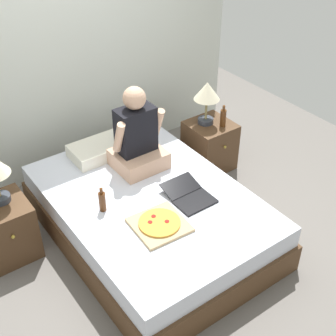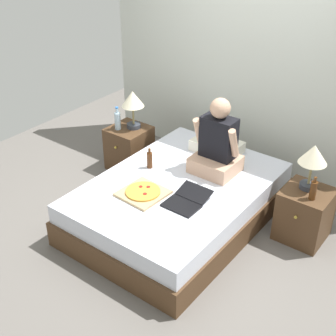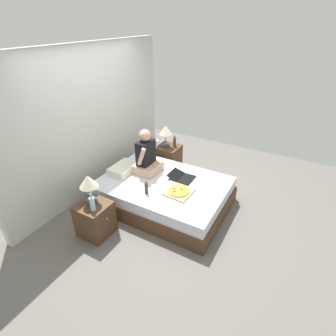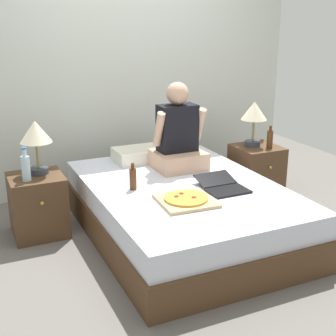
# 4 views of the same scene
# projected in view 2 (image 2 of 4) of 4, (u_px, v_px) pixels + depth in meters

# --- Properties ---
(ground_plane) EXTENTS (5.84, 5.84, 0.00)m
(ground_plane) POSITION_uv_depth(u_px,v_px,m) (178.00, 220.00, 4.78)
(ground_plane) COLOR #66605B
(wall_back) EXTENTS (3.84, 0.12, 2.50)m
(wall_back) POSITION_uv_depth(u_px,v_px,m) (256.00, 66.00, 5.12)
(wall_back) COLOR silver
(wall_back) RESTS_ON ground
(bed) EXTENTS (1.50, 2.12, 0.45)m
(bed) POSITION_uv_depth(u_px,v_px,m) (179.00, 202.00, 4.67)
(bed) COLOR #4C331E
(bed) RESTS_ON ground
(nightstand_left) EXTENTS (0.44, 0.47, 0.52)m
(nightstand_left) POSITION_uv_depth(u_px,v_px,m) (129.00, 148.00, 5.58)
(nightstand_left) COLOR #4C331E
(nightstand_left) RESTS_ON ground
(lamp_on_left_nightstand) EXTENTS (0.26, 0.26, 0.45)m
(lamp_on_left_nightstand) POSITION_uv_depth(u_px,v_px,m) (133.00, 102.00, 5.29)
(lamp_on_left_nightstand) COLOR #333842
(lamp_on_left_nightstand) RESTS_ON nightstand_left
(water_bottle) EXTENTS (0.07, 0.07, 0.28)m
(water_bottle) POSITION_uv_depth(u_px,v_px,m) (118.00, 120.00, 5.37)
(water_bottle) COLOR silver
(water_bottle) RESTS_ON nightstand_left
(nightstand_right) EXTENTS (0.44, 0.47, 0.52)m
(nightstand_right) POSITION_uv_depth(u_px,v_px,m) (304.00, 214.00, 4.43)
(nightstand_right) COLOR #4C331E
(nightstand_right) RESTS_ON ground
(lamp_on_right_nightstand) EXTENTS (0.26, 0.26, 0.45)m
(lamp_on_right_nightstand) POSITION_uv_depth(u_px,v_px,m) (313.00, 157.00, 4.18)
(lamp_on_right_nightstand) COLOR #333842
(lamp_on_right_nightstand) RESTS_ON nightstand_right
(beer_bottle) EXTENTS (0.06, 0.06, 0.23)m
(beer_bottle) POSITION_uv_depth(u_px,v_px,m) (313.00, 190.00, 4.15)
(beer_bottle) COLOR #512D14
(beer_bottle) RESTS_ON nightstand_right
(pillow) EXTENTS (0.52, 0.34, 0.12)m
(pillow) POSITION_uv_depth(u_px,v_px,m) (217.00, 146.00, 5.08)
(pillow) COLOR silver
(pillow) RESTS_ON bed
(person_seated) EXTENTS (0.47, 0.40, 0.78)m
(person_seated) POSITION_uv_depth(u_px,v_px,m) (217.00, 145.00, 4.61)
(person_seated) COLOR tan
(person_seated) RESTS_ON bed
(laptop) EXTENTS (0.32, 0.41, 0.07)m
(laptop) POSITION_uv_depth(u_px,v_px,m) (186.00, 201.00, 4.25)
(laptop) COLOR black
(laptop) RESTS_ON bed
(pizza_box) EXTENTS (0.42, 0.42, 0.05)m
(pizza_box) POSITION_uv_depth(u_px,v_px,m) (143.00, 193.00, 4.38)
(pizza_box) COLOR tan
(pizza_box) RESTS_ON bed
(beer_bottle_on_bed) EXTENTS (0.06, 0.06, 0.22)m
(beer_bottle_on_bed) POSITION_uv_depth(u_px,v_px,m) (150.00, 160.00, 4.76)
(beer_bottle_on_bed) COLOR #4C2811
(beer_bottle_on_bed) RESTS_ON bed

